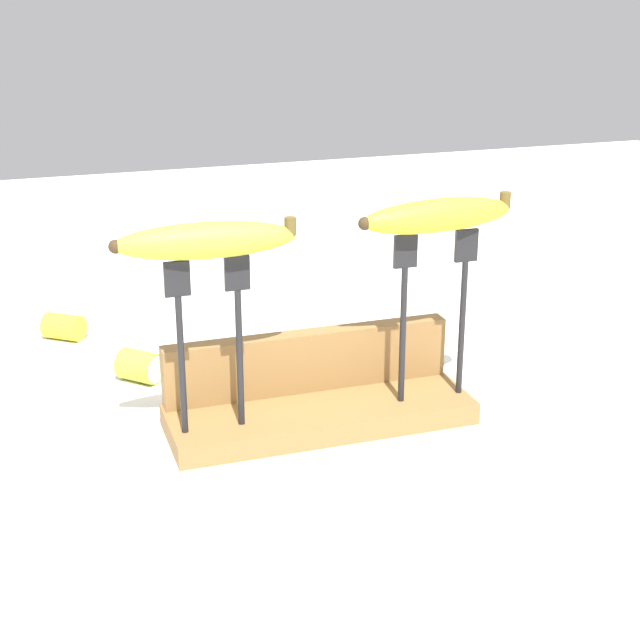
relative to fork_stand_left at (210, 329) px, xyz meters
The scene contains 9 objects.
ground_plane 0.19m from the fork_stand_left, ahead, with size 3.00×3.00×0.00m, color white.
wooden_board 0.18m from the fork_stand_left, ahead, with size 0.34×0.11×0.03m, color olive.
board_backstop 0.16m from the fork_stand_left, 27.10° to the left, with size 0.33×0.02×0.07m, color olive.
fork_stand_left is the anchor object (origin of this frame).
fork_stand_right 0.25m from the fork_stand_left, ahead, with size 0.10×0.01×0.19m.
banana_raised_left 0.09m from the fork_stand_left, behind, with size 0.19×0.05×0.04m.
banana_raised_right 0.27m from the fork_stand_left, ahead, with size 0.18×0.05×0.04m.
banana_chunk_near 0.42m from the fork_stand_left, 108.15° to the left, with size 0.06×0.06×0.04m.
banana_chunk_far 0.24m from the fork_stand_left, 102.75° to the left, with size 0.06×0.06×0.04m.
Camera 1 is at (-0.31, -0.92, 0.48)m, focal length 54.07 mm.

